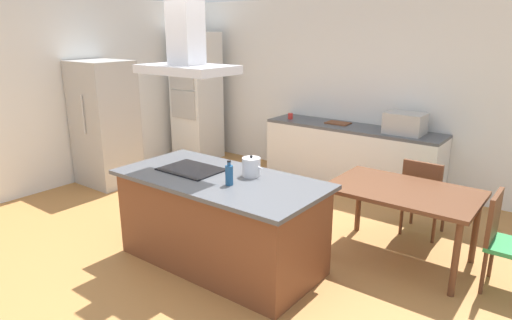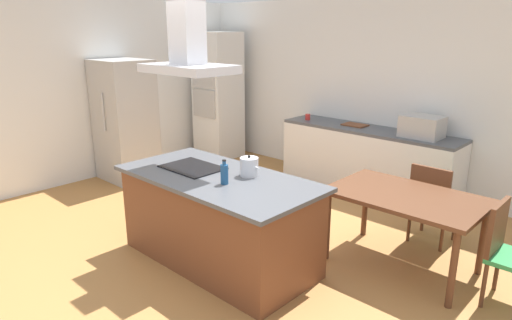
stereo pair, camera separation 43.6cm
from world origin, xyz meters
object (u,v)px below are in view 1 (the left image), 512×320
Objects in this scene: range_hood at (186,46)px; tea_kettle at (251,167)px; olive_oil_bottle at (229,175)px; countertop_microwave at (405,123)px; wall_oven_stack at (196,97)px; chair_facing_back_wall at (423,193)px; chair_at_right_end at (505,237)px; coffee_mug_red at (290,116)px; cutting_board at (338,123)px; dining_table at (403,197)px; cooktop at (191,169)px; refrigerator at (105,124)px.

tea_kettle is at bearing 19.92° from range_hood.
olive_oil_bottle is 0.46× the size of countertop_microwave.
wall_oven_stack is at bearing 133.67° from range_hood.
olive_oil_bottle is 2.30m from chair_facing_back_wall.
tea_kettle is at bearing -155.72° from chair_at_right_end.
coffee_mug_red is 0.10× the size of chair_facing_back_wall.
cutting_board is (-0.48, 3.04, -0.09)m from olive_oil_bottle.
range_hood is at bearing 169.67° from olive_oil_bottle.
cutting_board reaches higher than dining_table.
cutting_board is at bearing 87.87° from cooktop.
refrigerator is (-3.20, 0.92, -0.09)m from olive_oil_bottle.
cooktop is 2.63× the size of olive_oil_bottle.
tea_kettle is 3.96m from wall_oven_stack.
range_hood is at bearing -133.96° from chair_facing_back_wall.
wall_oven_stack reaches higher than coffee_mug_red.
countertop_microwave reaches higher than chair_facing_back_wall.
countertop_microwave is at bearing 120.62° from chair_facing_back_wall.
dining_table is 0.93m from chair_at_right_end.
dining_table is at bearing -69.99° from countertop_microwave.
countertop_microwave reaches higher than cutting_board.
wall_oven_stack is 5.44m from chair_at_right_end.
tea_kettle reaches higher than dining_table.
wall_oven_stack is 2.47× the size of chair_at_right_end.
refrigerator is 2.04× the size of chair_at_right_end.
cutting_board is (0.76, 0.13, -0.04)m from coffee_mug_red.
chair_facing_back_wall is (-0.00, 0.67, -0.16)m from dining_table.
wall_oven_stack reaches higher than refrigerator.
chair_at_right_end reaches higher than dining_table.
chair_facing_back_wall is at bearing -10.99° from wall_oven_stack.
coffee_mug_red is at bearing 145.47° from dining_table.
tea_kettle is at bearing -64.38° from coffee_mug_red.
range_hood reaches higher than chair_facing_back_wall.
chair_facing_back_wall is at bearing 12.95° from refrigerator.
chair_at_right_end is at bearing -48.22° from countertop_microwave.
refrigerator reaches higher than chair_facing_back_wall.
refrigerator is 2.02× the size of range_hood.
refrigerator is at bearing 162.66° from range_hood.
dining_table is 0.68m from chair_facing_back_wall.
tea_kettle is 2.76m from cutting_board.
chair_at_right_end is at bearing -36.01° from chair_facing_back_wall.
cutting_board is at bearing 9.59° from coffee_mug_red.
cutting_board reaches higher than chair_facing_back_wall.
tea_kettle reaches higher than cooktop.
chair_at_right_end is (3.32, -1.65, -0.44)m from coffee_mug_red.
dining_table is 1.56× the size of range_hood.
tea_kettle is 1.52m from dining_table.
coffee_mug_red is 2.79m from refrigerator.
range_hood is at bearing -46.33° from wall_oven_stack.
range_hood is (-0.11, -2.93, 1.19)m from cutting_board.
dining_table is 1.57× the size of chair_facing_back_wall.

